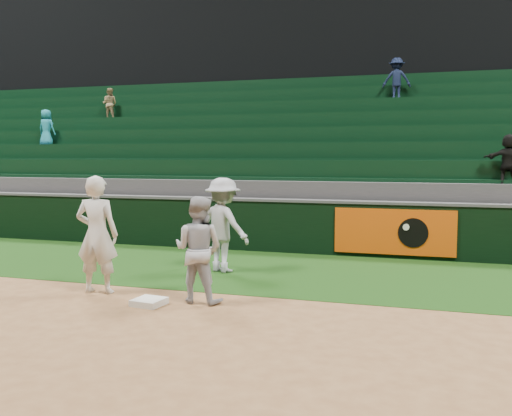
{
  "coord_description": "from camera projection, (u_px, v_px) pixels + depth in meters",
  "views": [
    {
      "loc": [
        3.8,
        -7.68,
        2.26
      ],
      "look_at": [
        0.68,
        2.3,
        1.3
      ],
      "focal_mm": 40.0,
      "sensor_mm": 36.0,
      "label": 1
    }
  ],
  "objects": [
    {
      "name": "upper_deck",
      "position": [
        345.0,
        69.0,
        24.67
      ],
      "size": [
        40.0,
        12.0,
        12.0
      ],
      "primitive_type": "cube",
      "color": "black",
      "rests_on": "ground"
    },
    {
      "name": "ground",
      "position": [
        168.0,
        305.0,
        8.64
      ],
      "size": [
        70.0,
        70.0,
        0.0
      ],
      "primitive_type": "plane",
      "color": "brown",
      "rests_on": "ground"
    },
    {
      "name": "stadium_seating",
      "position": [
        301.0,
        175.0,
        17.01
      ],
      "size": [
        36.0,
        5.95,
        5.18
      ],
      "color": "#363639",
      "rests_on": "ground"
    },
    {
      "name": "base_coach",
      "position": [
        223.0,
        225.0,
        11.04
      ],
      "size": [
        1.35,
        1.07,
        1.83
      ],
      "primitive_type": "imported",
      "rotation": [
        0.0,
        0.0,
        2.77
      ],
      "color": "#A1A4AF",
      "rests_on": "foul_grass"
    },
    {
      "name": "first_base",
      "position": [
        149.0,
        302.0,
        8.65
      ],
      "size": [
        0.48,
        0.48,
        0.1
      ],
      "primitive_type": "cube",
      "rotation": [
        0.0,
        0.0,
        -0.12
      ],
      "color": "silver",
      "rests_on": "ground"
    },
    {
      "name": "foul_grass",
      "position": [
        234.0,
        268.0,
        11.49
      ],
      "size": [
        36.0,
        4.2,
        0.01
      ],
      "primitive_type": "cube",
      "color": "black",
      "rests_on": "ground"
    },
    {
      "name": "first_baseman",
      "position": [
        97.0,
        235.0,
        9.35
      ],
      "size": [
        0.77,
        0.56,
        1.94
      ],
      "primitive_type": "imported",
      "rotation": [
        0.0,
        0.0,
        3.29
      ],
      "color": "silver",
      "rests_on": "ground"
    },
    {
      "name": "field_wall",
      "position": [
        266.0,
        225.0,
        13.51
      ],
      "size": [
        36.0,
        0.45,
        1.25
      ],
      "color": "black",
      "rests_on": "ground"
    },
    {
      "name": "baserunner",
      "position": [
        198.0,
        249.0,
        8.77
      ],
      "size": [
        0.84,
        0.67,
        1.65
      ],
      "primitive_type": "imported",
      "rotation": [
        0.0,
        0.0,
        3.08
      ],
      "color": "#A5A7B0",
      "rests_on": "ground"
    }
  ]
}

